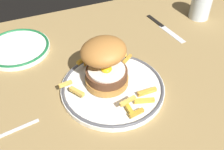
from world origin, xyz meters
TOP-DOWN VIEW (x-y plane):
  - ground_plane at (0.00, 0.00)cm, footprint 112.86×85.37cm
  - dinner_plate at (-4.61, 0.48)cm, footprint 25.43×25.43cm
  - burger at (-5.64, 2.40)cm, footprint 15.61×15.61cm
  - fries_pile at (-4.24, 0.02)cm, footprint 21.60×24.68cm
  - water_glass at (35.53, 20.76)cm, footprint 6.66×6.66cm
  - side_plate at (-24.01, 25.37)cm, footprint 18.75×18.75cm
  - knife at (21.15, 20.35)cm, footprint 4.11×18.03cm

SIDE VIEW (x-z plane):
  - ground_plane at x=0.00cm, z-range -4.00..0.00cm
  - knife at x=21.15cm, z-range -0.09..0.61cm
  - side_plate at x=-24.01cm, z-range 0.03..1.63cm
  - dinner_plate at x=-4.61cm, z-range 0.04..1.64cm
  - fries_pile at x=-4.24cm, z-range 1.28..3.77cm
  - water_glass at x=35.53cm, z-range -0.67..8.36cm
  - burger at x=-5.64cm, z-range 1.52..13.41cm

